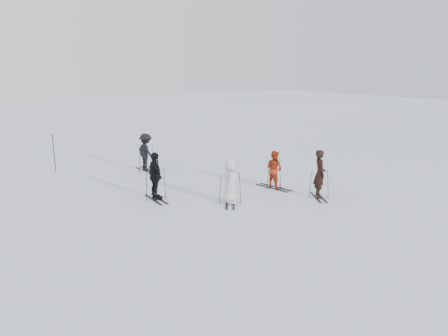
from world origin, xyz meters
name	(u,v)px	position (x,y,z in m)	size (l,w,h in m)	color
ground	(238,196)	(0.00, 0.00, 0.00)	(120.00, 120.00, 0.00)	silver
skier_near_dark	(320,174)	(2.53, -2.02, 0.96)	(0.70, 0.46, 1.93)	black
skier_red	(274,170)	(2.03, 0.11, 0.81)	(0.79, 0.61, 1.62)	#AA2E13
skier_grey	(230,182)	(-0.82, -0.53, 0.86)	(0.84, 0.55, 1.73)	silver
skier_uphill_left	(155,177)	(-2.91, 1.59, 0.94)	(1.10, 0.46, 1.88)	black
skier_uphill_far	(146,152)	(-0.95, 6.40, 0.93)	(1.20, 0.69, 1.86)	black
skis_near_dark	(319,183)	(2.53, -2.02, 0.58)	(0.84, 1.60, 1.16)	black
skis_red	(274,173)	(2.03, 0.11, 0.66)	(0.96, 1.81, 1.32)	black
skis_grey	(230,188)	(-0.82, -0.53, 0.62)	(0.90, 1.70, 1.24)	black
skis_uphill_left	(156,184)	(-2.91, 1.59, 0.63)	(0.91, 1.72, 1.25)	black
skis_uphill_far	(146,158)	(-0.95, 6.40, 0.65)	(0.95, 1.79, 1.31)	black
piste_marker	(54,153)	(-4.77, 8.93, 0.96)	(0.04, 0.04, 1.92)	black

